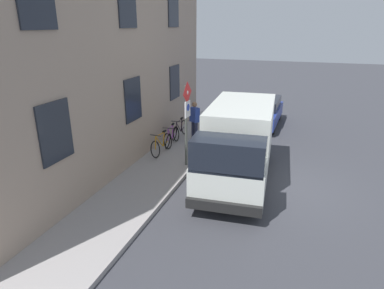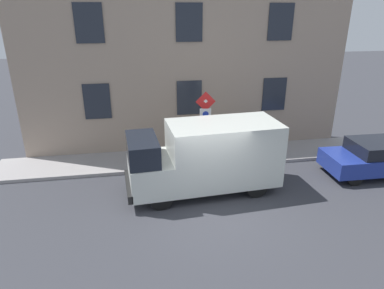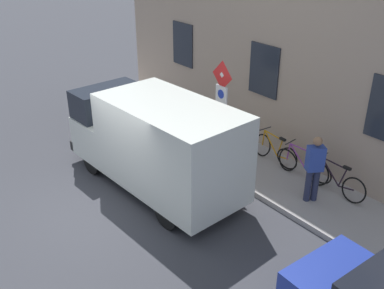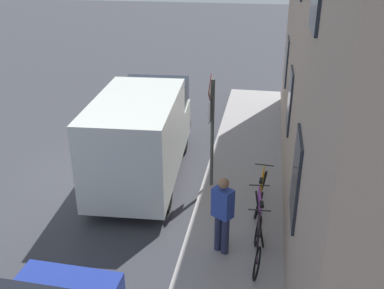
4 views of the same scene
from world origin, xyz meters
The scene contains 10 objects.
ground_plane centered at (0.00, 0.00, 0.00)m, with size 80.00×80.00×0.00m, color #37383E.
sidewalk_slab centered at (3.92, 0.00, 0.07)m, with size 2.12×16.29×0.14m, color #999493.
building_facade centered at (5.33, 0.00, 3.89)m, with size 0.75×14.29×7.77m.
sign_post_stacked centered at (3.07, -0.33, 2.10)m, with size 0.15×0.56×2.91m.
delivery_van centered at (1.17, 0.01, 1.33)m, with size 2.36×5.45×2.50m.
parked_hatchback centered at (1.31, -6.89, 0.73)m, with size 1.84×4.04×1.38m.
bicycle_black centered at (4.43, -3.17, 0.51)m, with size 0.46×1.71×0.89m.
bicycle_purple centered at (4.43, -2.15, 0.51)m, with size 0.46×1.72×0.89m.
bicycle_orange centered at (4.43, -1.13, 0.51)m, with size 0.46×1.72×0.89m.
pedestrian centered at (3.69, -3.02, 1.07)m, with size 0.48×0.43×1.72m.
Camera 1 is at (-0.70, 10.17, 4.97)m, focal length 31.17 mm.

